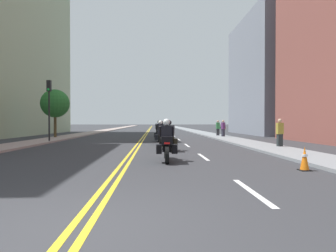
{
  "coord_description": "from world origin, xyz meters",
  "views": [
    {
      "loc": [
        1.05,
        -3.88,
        1.48
      ],
      "look_at": [
        2.02,
        16.36,
        1.2
      ],
      "focal_mm": 30.18,
      "sensor_mm": 36.0,
      "label": 1
    }
  ],
  "objects_px": {
    "motorcycle_5": "(160,130)",
    "traffic_cone_0": "(305,159)",
    "traffic_light_near": "(49,100)",
    "motorcycle_4": "(162,131)",
    "street_tree_0": "(55,104)",
    "motorcycle_0": "(166,144)",
    "pedestrian_0": "(223,128)",
    "motorcycle_2": "(160,135)",
    "pedestrian_2": "(280,133)",
    "pedestrian_1": "(218,128)",
    "motorcycle_1": "(169,138)",
    "motorcycle_3": "(159,133)"
  },
  "relations": [
    {
      "from": "motorcycle_5",
      "to": "traffic_cone_0",
      "type": "distance_m",
      "value": 20.56
    },
    {
      "from": "motorcycle_5",
      "to": "traffic_light_near",
      "type": "relative_size",
      "value": 0.48
    },
    {
      "from": "motorcycle_4",
      "to": "traffic_light_near",
      "type": "bearing_deg",
      "value": -150.42
    },
    {
      "from": "traffic_light_near",
      "to": "street_tree_0",
      "type": "relative_size",
      "value": 1.02
    },
    {
      "from": "motorcycle_0",
      "to": "motorcycle_4",
      "type": "xyz_separation_m",
      "value": [
        0.21,
        14.48,
        0.01
      ]
    },
    {
      "from": "pedestrian_0",
      "to": "motorcycle_5",
      "type": "bearing_deg",
      "value": 130.91
    },
    {
      "from": "traffic_cone_0",
      "to": "motorcycle_5",
      "type": "bearing_deg",
      "value": 101.35
    },
    {
      "from": "motorcycle_0",
      "to": "street_tree_0",
      "type": "xyz_separation_m",
      "value": [
        -9.47,
        15.5,
        2.52
      ]
    },
    {
      "from": "motorcycle_2",
      "to": "pedestrian_0",
      "type": "bearing_deg",
      "value": 53.4
    },
    {
      "from": "motorcycle_2",
      "to": "street_tree_0",
      "type": "relative_size",
      "value": 0.48
    },
    {
      "from": "motorcycle_0",
      "to": "pedestrian_2",
      "type": "height_order",
      "value": "pedestrian_2"
    },
    {
      "from": "traffic_cone_0",
      "to": "motorcycle_2",
      "type": "bearing_deg",
      "value": 112.98
    },
    {
      "from": "motorcycle_0",
      "to": "pedestrian_0",
      "type": "height_order",
      "value": "pedestrian_0"
    },
    {
      "from": "pedestrian_1",
      "to": "motorcycle_4",
      "type": "bearing_deg",
      "value": -151.16
    },
    {
      "from": "motorcycle_1",
      "to": "street_tree_0",
      "type": "xyz_separation_m",
      "value": [
        -9.78,
        11.62,
        2.51
      ]
    },
    {
      "from": "motorcycle_2",
      "to": "traffic_light_near",
      "type": "relative_size",
      "value": 0.47
    },
    {
      "from": "motorcycle_0",
      "to": "traffic_cone_0",
      "type": "relative_size",
      "value": 3.08
    },
    {
      "from": "motorcycle_5",
      "to": "pedestrian_0",
      "type": "xyz_separation_m",
      "value": [
        6.06,
        -1.81,
        0.23
      ]
    },
    {
      "from": "motorcycle_3",
      "to": "pedestrian_0",
      "type": "height_order",
      "value": "pedestrian_0"
    },
    {
      "from": "motorcycle_0",
      "to": "pedestrian_0",
      "type": "xyz_separation_m",
      "value": [
        6.13,
        16.13,
        0.22
      ]
    },
    {
      "from": "motorcycle_1",
      "to": "traffic_cone_0",
      "type": "bearing_deg",
      "value": -58.53
    },
    {
      "from": "motorcycle_4",
      "to": "motorcycle_5",
      "type": "xyz_separation_m",
      "value": [
        -0.14,
        3.47,
        -0.02
      ]
    },
    {
      "from": "motorcycle_1",
      "to": "pedestrian_2",
      "type": "xyz_separation_m",
      "value": [
        6.3,
        1.08,
        0.21
      ]
    },
    {
      "from": "motorcycle_3",
      "to": "pedestrian_2",
      "type": "bearing_deg",
      "value": -41.23
    },
    {
      "from": "motorcycle_2",
      "to": "street_tree_0",
      "type": "xyz_separation_m",
      "value": [
        -9.41,
        7.84,
        2.51
      ]
    },
    {
      "from": "motorcycle_1",
      "to": "pedestrian_0",
      "type": "distance_m",
      "value": 13.56
    },
    {
      "from": "motorcycle_5",
      "to": "motorcycle_2",
      "type": "bearing_deg",
      "value": -92.02
    },
    {
      "from": "motorcycle_3",
      "to": "motorcycle_5",
      "type": "relative_size",
      "value": 1.03
    },
    {
      "from": "motorcycle_0",
      "to": "traffic_light_near",
      "type": "xyz_separation_m",
      "value": [
        -8.13,
        10.38,
        2.47
      ]
    },
    {
      "from": "traffic_light_near",
      "to": "pedestrian_0",
      "type": "bearing_deg",
      "value": 21.96
    },
    {
      "from": "motorcycle_5",
      "to": "traffic_cone_0",
      "type": "relative_size",
      "value": 2.92
    },
    {
      "from": "traffic_light_near",
      "to": "pedestrian_1",
      "type": "xyz_separation_m",
      "value": [
        14.2,
        7.71,
        -2.26
      ]
    },
    {
      "from": "motorcycle_3",
      "to": "motorcycle_4",
      "type": "xyz_separation_m",
      "value": [
        0.31,
        3.24,
        -0.01
      ]
    },
    {
      "from": "motorcycle_0",
      "to": "motorcycle_4",
      "type": "bearing_deg",
      "value": 90.2
    },
    {
      "from": "motorcycle_5",
      "to": "traffic_cone_0",
      "type": "height_order",
      "value": "motorcycle_5"
    },
    {
      "from": "motorcycle_2",
      "to": "pedestrian_2",
      "type": "bearing_deg",
      "value": -22.39
    },
    {
      "from": "motorcycle_1",
      "to": "pedestrian_2",
      "type": "height_order",
      "value": "pedestrian_2"
    },
    {
      "from": "pedestrian_1",
      "to": "street_tree_0",
      "type": "bearing_deg",
      "value": -173.38
    },
    {
      "from": "pedestrian_0",
      "to": "motorcycle_1",
      "type": "bearing_deg",
      "value": -147.86
    },
    {
      "from": "motorcycle_5",
      "to": "pedestrian_0",
      "type": "height_order",
      "value": "pedestrian_0"
    },
    {
      "from": "motorcycle_0",
      "to": "motorcycle_4",
      "type": "distance_m",
      "value": 14.48
    },
    {
      "from": "motorcycle_5",
      "to": "pedestrian_2",
      "type": "bearing_deg",
      "value": -64.52
    },
    {
      "from": "traffic_light_near",
      "to": "pedestrian_0",
      "type": "relative_size",
      "value": 2.68
    },
    {
      "from": "pedestrian_1",
      "to": "pedestrian_2",
      "type": "relative_size",
      "value": 1.0
    },
    {
      "from": "motorcycle_4",
      "to": "motorcycle_3",
      "type": "bearing_deg",
      "value": -92.03
    },
    {
      "from": "motorcycle_2",
      "to": "pedestrian_0",
      "type": "height_order",
      "value": "pedestrian_0"
    },
    {
      "from": "motorcycle_5",
      "to": "traffic_light_near",
      "type": "distance_m",
      "value": 11.43
    },
    {
      "from": "motorcycle_2",
      "to": "pedestrian_2",
      "type": "distance_m",
      "value": 7.2
    },
    {
      "from": "motorcycle_0",
      "to": "street_tree_0",
      "type": "bearing_deg",
      "value": 122.46
    },
    {
      "from": "pedestrian_2",
      "to": "traffic_light_near",
      "type": "bearing_deg",
      "value": 151.8
    }
  ]
}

